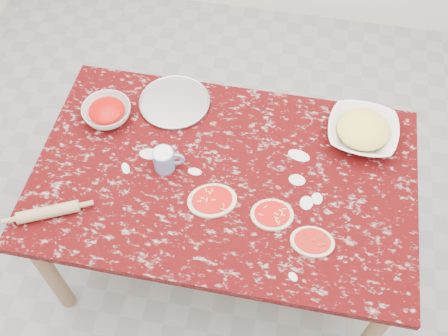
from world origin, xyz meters
TOP-DOWN VIEW (x-y plane):
  - ground at (0.00, 0.00)m, footprint 4.00×4.00m
  - worktable at (0.00, 0.00)m, footprint 1.60×1.00m
  - pizza_tray at (-0.30, 0.34)m, footprint 0.33×0.33m
  - sauce_bowl at (-0.57, 0.21)m, footprint 0.24×0.24m
  - cheese_bowl at (0.55, 0.31)m, footprint 0.32×0.32m
  - flour_mug at (-0.25, -0.01)m, footprint 0.13×0.09m
  - pizza_left at (-0.02, -0.14)m, footprint 0.24×0.22m
  - pizza_mid at (0.22, -0.16)m, footprint 0.19×0.17m
  - pizza_right at (0.39, -0.24)m, footprint 0.17×0.13m
  - rolling_pin at (-0.65, -0.32)m, footprint 0.24×0.15m

SIDE VIEW (x-z plane):
  - ground at x=0.00m, z-range 0.00..0.00m
  - worktable at x=0.00m, z-range 0.29..1.04m
  - pizza_tray at x=-0.30m, z-range 0.75..0.76m
  - pizza_left at x=-0.02m, z-range 0.75..0.77m
  - pizza_mid at x=0.22m, z-range 0.75..0.77m
  - pizza_right at x=0.39m, z-range 0.75..0.77m
  - rolling_pin at x=-0.65m, z-range 0.75..0.80m
  - sauce_bowl at x=-0.57m, z-range 0.75..0.82m
  - cheese_bowl at x=0.55m, z-range 0.75..0.82m
  - flour_mug at x=-0.25m, z-range 0.75..0.85m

